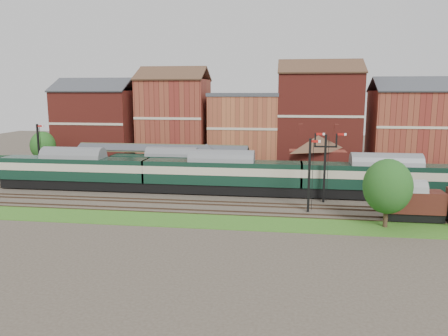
# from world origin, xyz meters

# --- Properties ---
(ground) EXTENTS (160.00, 160.00, 0.00)m
(ground) POSITION_xyz_m (0.00, 0.00, 0.00)
(ground) COLOR #473D33
(ground) RESTS_ON ground
(grass_back) EXTENTS (90.00, 4.50, 0.06)m
(grass_back) POSITION_xyz_m (0.00, 16.00, 0.03)
(grass_back) COLOR #2D6619
(grass_back) RESTS_ON ground
(grass_front) EXTENTS (90.00, 5.00, 0.06)m
(grass_front) POSITION_xyz_m (0.00, -12.00, 0.03)
(grass_front) COLOR #2D6619
(grass_front) RESTS_ON ground
(fence) EXTENTS (90.00, 0.12, 1.50)m
(fence) POSITION_xyz_m (0.00, 18.00, 0.75)
(fence) COLOR #193823
(fence) RESTS_ON ground
(platform) EXTENTS (55.00, 3.40, 1.00)m
(platform) POSITION_xyz_m (-5.00, 9.75, 0.50)
(platform) COLOR #2D2D2D
(platform) RESTS_ON ground
(signal_box) EXTENTS (5.40, 5.40, 6.00)m
(signal_box) POSITION_xyz_m (-3.00, 3.25, 3.19)
(signal_box) COLOR #637755
(signal_box) RESTS_ON ground
(brick_hut) EXTENTS (3.20, 2.64, 2.94)m
(brick_hut) POSITION_xyz_m (5.00, 3.25, 1.20)
(brick_hut) COLOR maroon
(brick_hut) RESTS_ON ground
(station_building) EXTENTS (8.10, 8.10, 5.90)m
(station_building) POSITION_xyz_m (12.00, 9.75, 3.96)
(station_building) COLOR maroon
(station_building) RESTS_ON platform
(canopy) EXTENTS (26.00, 3.89, 4.08)m
(canopy) POSITION_xyz_m (-11.00, 9.75, 4.58)
(canopy) COLOR #4F5334
(canopy) RESTS_ON platform
(semaphore_bracket) EXTENTS (3.60, 0.25, 8.18)m
(semaphore_bracket) POSITION_xyz_m (12.04, -2.50, 4.63)
(semaphore_bracket) COLOR black
(semaphore_bracket) RESTS_ON ground
(semaphore_platform_end) EXTENTS (1.23, 0.25, 8.00)m
(semaphore_platform_end) POSITION_xyz_m (-29.98, 8.00, 4.16)
(semaphore_platform_end) COLOR black
(semaphore_platform_end) RESTS_ON ground
(semaphore_siding) EXTENTS (1.23, 0.25, 8.00)m
(semaphore_siding) POSITION_xyz_m (10.02, -7.00, 4.16)
(semaphore_siding) COLOR black
(semaphore_siding) RESTS_ON ground
(town_backdrop) EXTENTS (69.00, 10.00, 16.00)m
(town_backdrop) POSITION_xyz_m (-0.18, 25.00, 7.00)
(town_backdrop) COLOR maroon
(town_backdrop) RESTS_ON ground
(dmu_train) EXTENTS (59.48, 3.12, 4.57)m
(dmu_train) POSITION_xyz_m (-0.49, 0.00, 2.66)
(dmu_train) COLOR black
(dmu_train) RESTS_ON ground
(platform_railcar) EXTENTS (17.70, 2.79, 4.08)m
(platform_railcar) POSITION_xyz_m (-8.65, 6.50, 2.39)
(platform_railcar) COLOR black
(platform_railcar) RESTS_ON ground
(goods_van_b) EXTENTS (5.38, 2.33, 3.26)m
(goods_van_b) POSITION_xyz_m (20.36, -9.00, 1.87)
(goods_van_b) COLOR black
(goods_van_b) RESTS_ON ground
(tree_far) EXTENTS (4.57, 4.57, 6.66)m
(tree_far) POSITION_xyz_m (17.07, -11.55, 4.02)
(tree_far) COLOR #382619
(tree_far) RESTS_ON ground
(tree_back) EXTENTS (4.22, 4.22, 6.17)m
(tree_back) POSITION_xyz_m (-33.62, 15.30, 3.73)
(tree_back) COLOR #382619
(tree_back) RESTS_ON ground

